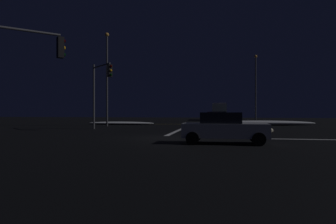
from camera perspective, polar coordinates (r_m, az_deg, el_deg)
ground at (r=19.59m, az=-0.91°, el=-4.76°), size 120.00×120.00×0.10m
stop_line_north at (r=26.98m, az=2.03°, el=-3.29°), size 0.35×12.80×0.01m
centre_line_ns at (r=38.50m, az=4.33°, el=-2.26°), size 22.00×0.15×0.01m
crosswalk_bar_east at (r=19.67m, az=21.54°, el=-4.60°), size 12.80×0.40×0.01m
snow_bank_left_curb at (r=38.16m, az=-8.50°, el=-2.01°), size 8.12×1.50×0.36m
snow_bank_right_curb at (r=37.64m, az=16.90°, el=-1.91°), size 11.34×1.50×0.55m
sedan_red at (r=29.85m, az=8.70°, el=-1.43°), size 2.02×4.33×1.57m
sedan_blue at (r=36.53m, az=8.73°, el=-1.14°), size 2.02×4.33×1.57m
sedan_orange at (r=43.21m, az=9.40°, el=-0.94°), size 2.02×4.33×1.57m
sedan_green at (r=49.31m, az=9.58°, el=-0.80°), size 2.02×4.33×1.57m
box_truck at (r=56.95m, az=9.35°, el=0.24°), size 2.68×8.28×3.08m
sedan_silver_crossing at (r=16.00m, az=10.15°, el=-2.82°), size 4.33×2.02×1.57m
traffic_signal_nw at (r=28.13m, az=-12.15°, el=5.07°), size 2.76×2.76×5.89m
traffic_signal_sw at (r=16.40m, az=-28.18°, el=8.59°), size 3.78×3.78×5.77m
streetlamp_right_far at (r=48.73m, az=15.63°, el=4.97°), size 0.44×0.44×10.01m
streetlamp_left_near at (r=34.77m, az=-11.02°, el=6.98°), size 0.44×0.44×10.11m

